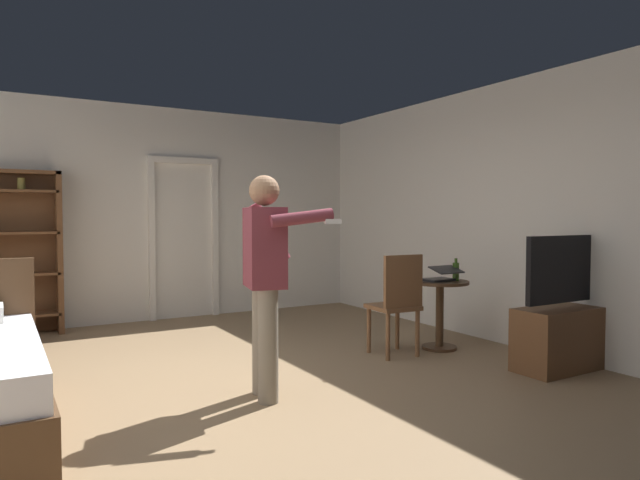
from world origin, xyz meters
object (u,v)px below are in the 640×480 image
tv_flatscreen (564,329)px  bottle_on_table (456,271)px  side_table (440,303)px  person_blue_shirt (266,271)px  wooden_chair (397,300)px  laptop (441,276)px  bookshelf (10,247)px

tv_flatscreen → bottle_on_table: tv_flatscreen is taller
side_table → person_blue_shirt: (-2.17, -0.49, 0.49)m
wooden_chair → person_blue_shirt: person_blue_shirt is taller
side_table → wooden_chair: size_ratio=0.71×
side_table → laptop: 0.29m
laptop → wooden_chair: wooden_chair is taller
tv_flatscreen → laptop: 1.24m
tv_flatscreen → person_blue_shirt: 2.74m
bottle_on_table → laptop: bearing=167.7°
laptop → bottle_on_table: size_ratio=1.47×
bookshelf → person_blue_shirt: (1.59, -3.39, -0.06)m
side_table → laptop: (-0.03, -0.04, 0.29)m
wooden_chair → person_blue_shirt: (-1.61, -0.47, 0.41)m
bottle_on_table → person_blue_shirt: size_ratio=0.14×
side_table → tv_flatscreen: bearing=-68.7°
tv_flatscreen → wooden_chair: size_ratio=1.20×
bottle_on_table → wooden_chair: wooden_chair is taller
side_table → wooden_chair: wooden_chair is taller
bookshelf → side_table: bookshelf is taller
bookshelf → laptop: 4.75m
bookshelf → bottle_on_table: bearing=-37.4°
bookshelf → wooden_chair: size_ratio=1.89×
laptop → side_table: bearing=56.5°
side_table → bookshelf: bearing=142.4°
tv_flatscreen → bottle_on_table: bearing=105.9°
side_table → wooden_chair: bearing=-177.8°
laptop → bottle_on_table: 0.18m
bottle_on_table → wooden_chair: 0.75m
bookshelf → wooden_chair: 4.35m
side_table → bottle_on_table: bottle_on_table is taller
tv_flatscreen → laptop: bearing=113.4°
tv_flatscreen → laptop: size_ratio=3.52×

